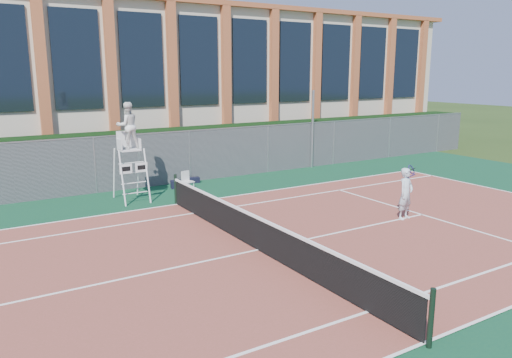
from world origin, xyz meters
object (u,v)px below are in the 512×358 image
steel_pole (312,129)px  umpire_chair (128,128)px  plastic_chair (187,180)px  tennis_player (406,193)px

steel_pole → umpire_chair: (-9.71, -1.65, 0.77)m
steel_pole → plastic_chair: (-7.39, -1.48, -1.42)m
umpire_chair → plastic_chair: bearing=4.3°
steel_pole → tennis_player: 9.27m
umpire_chair → tennis_player: (6.72, -7.07, -1.80)m
tennis_player → umpire_chair: bearing=133.6°
steel_pole → tennis_player: (-2.99, -8.72, -1.04)m
umpire_chair → tennis_player: 9.92m
umpire_chair → plastic_chair: size_ratio=4.51×
steel_pole → umpire_chair: 9.88m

